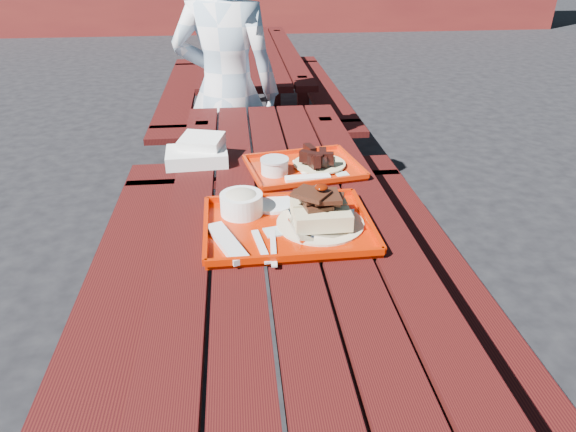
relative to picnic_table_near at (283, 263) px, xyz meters
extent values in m
plane|color=black|center=(0.00, 0.00, -0.56)|extent=(60.00, 60.00, 0.00)
cube|color=#380D0A|center=(-0.30, 0.00, 0.17)|extent=(0.14, 2.40, 0.04)
cube|color=#380D0A|center=(-0.15, 0.00, 0.17)|extent=(0.14, 2.40, 0.04)
cube|color=#380D0A|center=(0.00, 0.00, 0.17)|extent=(0.14, 2.40, 0.04)
cube|color=#380D0A|center=(0.15, 0.00, 0.17)|extent=(0.14, 2.40, 0.04)
cube|color=#380D0A|center=(0.30, 0.00, 0.17)|extent=(0.14, 2.40, 0.04)
cube|color=#380D0A|center=(-0.58, 0.00, -0.13)|extent=(0.25, 2.40, 0.04)
cube|color=#380D0A|center=(-0.58, 0.84, -0.35)|extent=(0.06, 0.06, 0.42)
cube|color=#380D0A|center=(0.58, 0.00, -0.13)|extent=(0.25, 2.40, 0.04)
cube|color=#380D0A|center=(0.58, 0.84, -0.35)|extent=(0.06, 0.06, 0.42)
cube|color=#380D0A|center=(-0.30, 0.96, -0.19)|extent=(0.06, 0.06, 0.75)
cube|color=#380D0A|center=(0.30, 0.96, -0.19)|extent=(0.06, 0.06, 0.75)
cube|color=#380D0A|center=(0.00, 0.96, -0.13)|extent=(1.40, 0.06, 0.04)
cube|color=#380D0A|center=(-0.30, 2.80, 0.17)|extent=(0.14, 2.40, 0.04)
cube|color=#380D0A|center=(-0.15, 2.80, 0.17)|extent=(0.14, 2.40, 0.04)
cube|color=#380D0A|center=(0.00, 2.80, 0.17)|extent=(0.14, 2.40, 0.04)
cube|color=#380D0A|center=(0.15, 2.80, 0.17)|extent=(0.14, 2.40, 0.04)
cube|color=#380D0A|center=(0.30, 2.80, 0.17)|extent=(0.14, 2.40, 0.04)
cube|color=#380D0A|center=(-0.58, 2.80, -0.13)|extent=(0.25, 2.40, 0.04)
cube|color=#380D0A|center=(-0.58, 1.96, -0.35)|extent=(0.06, 0.06, 0.42)
cube|color=#380D0A|center=(-0.58, 3.64, -0.35)|extent=(0.06, 0.06, 0.42)
cube|color=#380D0A|center=(0.58, 2.80, -0.13)|extent=(0.25, 2.40, 0.04)
cube|color=#380D0A|center=(0.58, 1.96, -0.35)|extent=(0.06, 0.06, 0.42)
cube|color=#380D0A|center=(0.58, 3.64, -0.35)|extent=(0.06, 0.06, 0.42)
cube|color=#380D0A|center=(-0.30, 1.84, -0.19)|extent=(0.06, 0.06, 0.75)
cube|color=#380D0A|center=(0.30, 1.84, -0.19)|extent=(0.06, 0.06, 0.75)
cube|color=#380D0A|center=(-0.30, 3.76, -0.19)|extent=(0.06, 0.06, 0.75)
cube|color=#380D0A|center=(0.30, 3.76, -0.19)|extent=(0.06, 0.06, 0.75)
cube|color=#380D0A|center=(0.00, 1.84, -0.13)|extent=(1.40, 0.06, 0.04)
cube|color=#380D0A|center=(0.00, 3.76, -0.13)|extent=(1.40, 0.06, 0.04)
cube|color=#B21B00|center=(0.00, -0.11, 0.20)|extent=(0.49, 0.39, 0.01)
cube|color=#B21B00|center=(0.00, 0.08, 0.21)|extent=(0.49, 0.02, 0.02)
cube|color=#B21B00|center=(0.01, -0.30, 0.21)|extent=(0.49, 0.02, 0.02)
cube|color=#B21B00|center=(0.25, -0.10, 0.21)|extent=(0.02, 0.38, 0.02)
cube|color=#B21B00|center=(-0.24, -0.11, 0.21)|extent=(0.02, 0.38, 0.02)
cylinder|color=beige|center=(0.10, -0.11, 0.21)|extent=(0.27, 0.27, 0.01)
cube|color=#C8B682|center=(0.10, -0.15, 0.24)|extent=(0.17, 0.08, 0.05)
cube|color=#C8B682|center=(0.10, -0.06, 0.24)|extent=(0.17, 0.08, 0.05)
ellipsoid|color=#4E0E01|center=(0.10, -0.11, 0.34)|extent=(0.04, 0.04, 0.02)
cylinder|color=white|center=(-0.13, -0.01, 0.24)|extent=(0.13, 0.13, 0.07)
ellipsoid|color=beige|center=(-0.13, -0.01, 0.26)|extent=(0.11, 0.11, 0.05)
cylinder|color=white|center=(-0.03, 0.03, 0.21)|extent=(0.14, 0.14, 0.01)
cube|color=silver|center=(-0.18, -0.20, 0.21)|extent=(0.13, 0.22, 0.02)
cube|color=silver|center=(-0.08, -0.22, 0.21)|extent=(0.05, 0.18, 0.01)
cube|color=silver|center=(-0.05, -0.23, 0.21)|extent=(0.02, 0.19, 0.01)
cube|color=#AFC6C1|center=(-0.04, -0.14, 0.21)|extent=(0.07, 0.07, 0.00)
cube|color=red|center=(0.11, 0.34, 0.20)|extent=(0.45, 0.37, 0.01)
cube|color=red|center=(0.08, 0.49, 0.21)|extent=(0.39, 0.08, 0.02)
cube|color=red|center=(0.14, 0.18, 0.21)|extent=(0.39, 0.08, 0.02)
cube|color=red|center=(0.31, 0.37, 0.21)|extent=(0.06, 0.31, 0.02)
cube|color=red|center=(-0.09, 0.30, 0.21)|extent=(0.06, 0.31, 0.02)
cube|color=white|center=(0.15, 0.34, 0.20)|extent=(0.16, 0.16, 0.01)
cylinder|color=beige|center=(0.17, 0.35, 0.21)|extent=(0.20, 0.20, 0.01)
cylinder|color=silver|center=(0.00, 0.30, 0.23)|extent=(0.10, 0.10, 0.05)
cylinder|color=silver|center=(0.00, 0.30, 0.25)|extent=(0.11, 0.11, 0.01)
cube|color=white|center=(0.11, 0.23, 0.21)|extent=(0.17, 0.05, 0.01)
cube|color=silver|center=(0.24, 0.26, 0.20)|extent=(0.05, 0.04, 0.00)
cube|color=white|center=(-0.29, 0.46, 0.22)|extent=(0.24, 0.18, 0.05)
cube|color=white|center=(-0.27, 0.49, 0.26)|extent=(0.19, 0.17, 0.04)
imported|color=#A5C2DA|center=(-0.18, 1.34, 0.23)|extent=(0.65, 0.51, 1.58)
camera|label=1|loc=(-0.14, -1.45, 0.96)|focal=32.00mm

